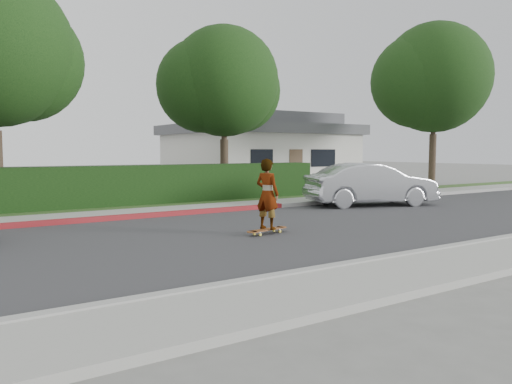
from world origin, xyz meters
TOP-DOWN VIEW (x-y plane):
  - ground at (0.00, 0.00)m, footprint 120.00×120.00m
  - road at (0.00, 0.00)m, footprint 60.00×8.00m
  - curb_near at (0.00, -4.10)m, footprint 60.00×0.20m
  - curb_far at (0.00, 4.10)m, footprint 60.00×0.20m
  - curb_red_section at (-5.00, 4.10)m, footprint 12.00×0.21m
  - sidewalk_far at (0.00, 5.00)m, footprint 60.00×1.60m
  - planting_strip at (0.00, 6.60)m, footprint 60.00×1.60m
  - hedge at (-3.00, 7.20)m, footprint 15.00×1.00m
  - tree_center at (1.49, 9.19)m, footprint 5.66×4.84m
  - tree_right at (12.49, 6.69)m, footprint 6.32×5.60m
  - house at (8.00, 16.00)m, footprint 10.60×8.60m
  - skateboard at (-2.58, -0.32)m, footprint 1.31×0.51m
  - skateboarder at (-2.58, -0.32)m, footprint 0.60×0.73m
  - car_silver at (4.19, 2.80)m, footprint 5.06×3.08m

SIDE VIEW (x-z plane):
  - ground at x=0.00m, z-range 0.00..0.00m
  - road at x=0.00m, z-range 0.00..0.01m
  - planting_strip at x=0.00m, z-range 0.00..0.10m
  - sidewalk_far at x=0.00m, z-range 0.00..0.12m
  - curb_near at x=0.00m, z-range 0.00..0.15m
  - curb_far at x=0.00m, z-range 0.00..0.15m
  - curb_red_section at x=-5.00m, z-range 0.00..0.15m
  - skateboard at x=-2.58m, z-range 0.05..0.17m
  - hedge at x=-3.00m, z-range 0.00..1.50m
  - car_silver at x=4.19m, z-range 0.00..1.57m
  - skateboarder at x=-2.58m, z-range 0.13..1.84m
  - house at x=8.00m, z-range -0.05..4.25m
  - tree_center at x=1.49m, z-range 1.18..8.62m
  - tree_right at x=12.49m, z-range 1.35..9.91m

